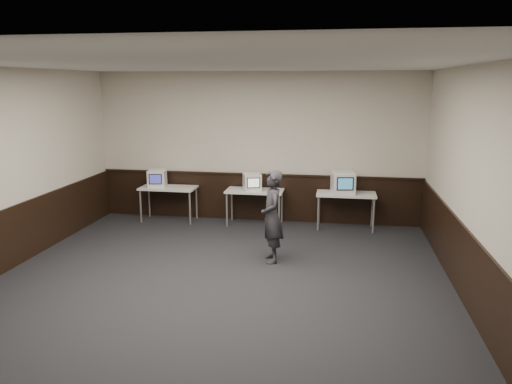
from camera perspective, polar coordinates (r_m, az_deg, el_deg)
floor at (r=7.35m, az=-4.89°, el=-11.36°), size 8.00×8.00×0.00m
ceiling at (r=6.74m, az=-5.41°, el=14.42°), size 8.00×8.00×0.00m
back_wall at (r=10.74m, az=0.20°, el=5.12°), size 7.00×0.00×7.00m
front_wall at (r=3.32m, az=-23.01°, el=-12.65°), size 7.00×0.00×7.00m
right_wall at (r=6.89m, az=24.31°, el=-0.06°), size 0.00×8.00×8.00m
wainscot_back at (r=10.91m, az=0.18°, el=-0.64°), size 6.98×0.04×1.00m
wainscot_right at (r=7.19m, az=23.38°, el=-8.65°), size 0.04×7.98×1.00m
wainscot_rail at (r=10.79m, az=0.17°, el=2.03°), size 6.98×0.06×0.04m
desk_left at (r=10.98m, az=-9.98°, el=0.21°), size 1.20×0.60×0.75m
desk_center at (r=10.51m, az=-0.15°, el=-0.14°), size 1.20×0.60×0.75m
desk_right at (r=10.37m, az=10.26°, el=-0.51°), size 1.20×0.60×0.75m
emac_left at (r=11.00m, az=-11.23°, el=1.54°), size 0.43×0.45×0.37m
emac_center at (r=10.42m, az=-0.44°, el=1.16°), size 0.46×0.47×0.36m
emac_right at (r=10.28m, az=9.92°, el=1.07°), size 0.52×0.54×0.45m
person at (r=8.31m, az=1.84°, el=-2.83°), size 0.52×0.65×1.55m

